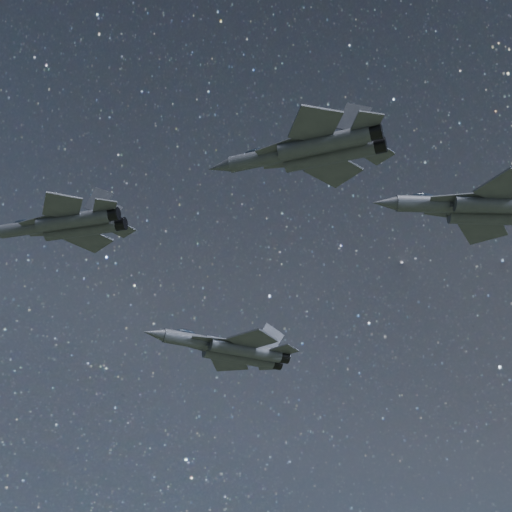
{
  "coord_description": "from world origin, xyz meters",
  "views": [
    {
      "loc": [
        2.99,
        -67.32,
        102.48
      ],
      "look_at": [
        3.88,
        -0.94,
        142.6
      ],
      "focal_mm": 55.0,
      "sensor_mm": 36.0,
      "label": 1
    }
  ],
  "objects": [
    {
      "name": "jet_left",
      "position": [
        1.02,
        23.27,
        143.47
      ],
      "size": [
        19.54,
        12.9,
        5.0
      ],
      "rotation": [
        0.0,
        0.0,
        0.39
      ],
      "color": "#363944"
    },
    {
      "name": "jet_lead",
      "position": [
        -15.1,
        -1.88,
        145.57
      ],
      "size": [
        16.02,
        10.89,
        4.03
      ],
      "rotation": [
        0.0,
        0.0,
        -0.25
      ],
      "color": "#363944"
    },
    {
      "name": "jet_right",
      "position": [
        8.01,
        -19.27,
        141.25
      ],
      "size": [
        15.05,
        10.06,
        3.81
      ],
      "rotation": [
        0.0,
        0.0,
        -0.33
      ],
      "color": "#363944"
    },
    {
      "name": "jet_slot",
      "position": [
        25.36,
        -5.93,
        145.16
      ],
      "size": [
        18.05,
        12.83,
        4.59
      ],
      "rotation": [
        0.0,
        0.0,
        0.03
      ],
      "color": "#363944"
    }
  ]
}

